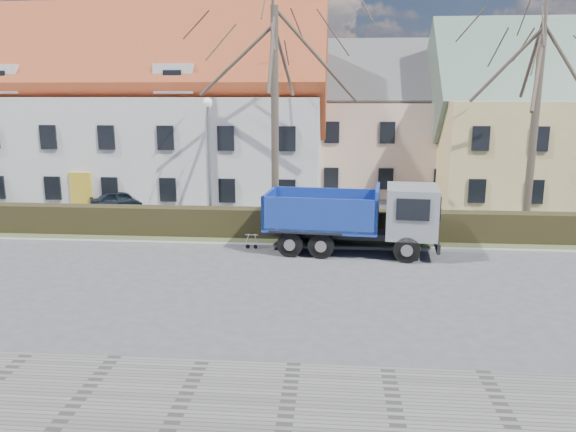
# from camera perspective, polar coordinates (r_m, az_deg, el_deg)

# --- Properties ---
(ground) EXTENTS (120.00, 120.00, 0.00)m
(ground) POSITION_cam_1_polar(r_m,az_deg,el_deg) (19.53, 1.92, -6.87)
(ground) COLOR #49484B
(sidewalk_near) EXTENTS (80.00, 5.00, 0.08)m
(sidewalk_near) POSITION_cam_1_polar(r_m,az_deg,el_deg) (11.84, -0.34, -20.37)
(sidewalk_near) COLOR slate
(sidewalk_near) RESTS_ON ground
(curb_far) EXTENTS (80.00, 0.30, 0.12)m
(curb_far) POSITION_cam_1_polar(r_m,az_deg,el_deg) (23.90, 2.49, -3.10)
(curb_far) COLOR gray
(curb_far) RESTS_ON ground
(grass_strip) EXTENTS (80.00, 3.00, 0.10)m
(grass_strip) POSITION_cam_1_polar(r_m,az_deg,el_deg) (25.45, 2.65, -2.16)
(grass_strip) COLOR #42502D
(grass_strip) RESTS_ON ground
(hedge) EXTENTS (60.00, 0.90, 1.30)m
(hedge) POSITION_cam_1_polar(r_m,az_deg,el_deg) (25.11, 2.64, -0.95)
(hedge) COLOR black
(hedge) RESTS_ON ground
(building_white) EXTENTS (26.80, 10.80, 9.50)m
(building_white) POSITION_cam_1_polar(r_m,az_deg,el_deg) (37.15, -17.38, 9.24)
(building_white) COLOR silver
(building_white) RESTS_ON ground
(building_pink) EXTENTS (10.80, 8.80, 8.00)m
(building_pink) POSITION_cam_1_polar(r_m,az_deg,el_deg) (38.62, 9.53, 8.62)
(building_pink) COLOR beige
(building_pink) RESTS_ON ground
(tree_1) EXTENTS (9.20, 9.20, 12.65)m
(tree_1) POSITION_cam_1_polar(r_m,az_deg,el_deg) (27.07, -1.35, 12.15)
(tree_1) COLOR #463B30
(tree_1) RESTS_ON ground
(tree_2) EXTENTS (8.00, 8.00, 11.00)m
(tree_2) POSITION_cam_1_polar(r_m,az_deg,el_deg) (28.42, 23.84, 9.47)
(tree_2) COLOR #463B30
(tree_2) RESTS_ON ground
(dump_truck) EXTENTS (7.50, 3.37, 2.91)m
(dump_truck) POSITION_cam_1_polar(r_m,az_deg,el_deg) (23.09, 5.80, -0.14)
(dump_truck) COLOR navy
(dump_truck) RESTS_ON ground
(streetlight) EXTENTS (0.49, 0.49, 6.32)m
(streetlight) POSITION_cam_1_polar(r_m,az_deg,el_deg) (26.27, -7.98, 5.11)
(streetlight) COLOR gray
(streetlight) RESTS_ON ground
(cart_frame) EXTENTS (0.78, 0.47, 0.70)m
(cart_frame) POSITION_cam_1_polar(r_m,az_deg,el_deg) (23.77, -4.23, -2.49)
(cart_frame) COLOR silver
(cart_frame) RESTS_ON ground
(parked_car_a) EXTENTS (3.84, 2.72, 1.21)m
(parked_car_a) POSITION_cam_1_polar(r_m,az_deg,el_deg) (32.42, -16.40, 1.53)
(parked_car_a) COLOR black
(parked_car_a) RESTS_ON ground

